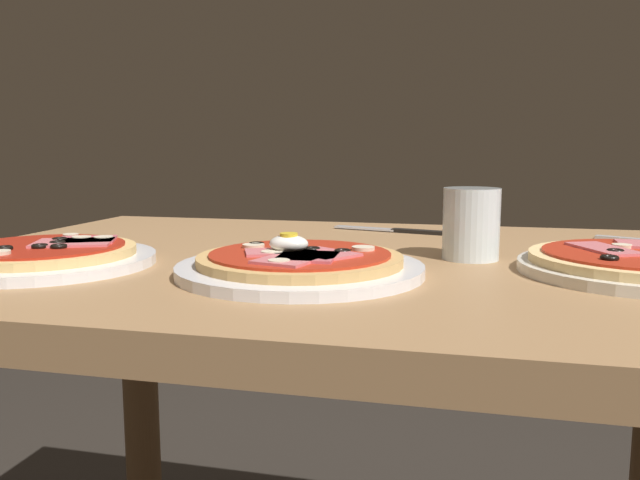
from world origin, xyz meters
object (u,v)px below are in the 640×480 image
object	(u,v)px
water_glass_near	(471,229)
knife	(396,230)
pizza_across_left	(43,256)
dining_table	(339,355)
pizza_foreground	(300,264)

from	to	relation	value
water_glass_near	knife	xyz separation A→B (m)	(-0.12, 0.24, -0.04)
pizza_across_left	dining_table	bearing A→B (deg)	24.24
knife	dining_table	bearing A→B (deg)	-99.54
dining_table	water_glass_near	xyz separation A→B (m)	(0.17, 0.02, 0.17)
dining_table	pizza_foreground	bearing A→B (deg)	-97.57
dining_table	water_glass_near	world-z (taller)	water_glass_near
dining_table	water_glass_near	size ratio (longest dim) A/B	11.92
dining_table	knife	distance (m)	0.29
water_glass_near	knife	size ratio (longest dim) A/B	0.47
pizza_foreground	water_glass_near	world-z (taller)	water_glass_near
pizza_foreground	water_glass_near	size ratio (longest dim) A/B	3.06
dining_table	pizza_across_left	bearing A→B (deg)	-155.76
pizza_across_left	knife	bearing A→B (deg)	47.23
pizza_foreground	water_glass_near	bearing A→B (deg)	39.04
pizza_foreground	pizza_across_left	xyz separation A→B (m)	(-0.32, -0.02, -0.00)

